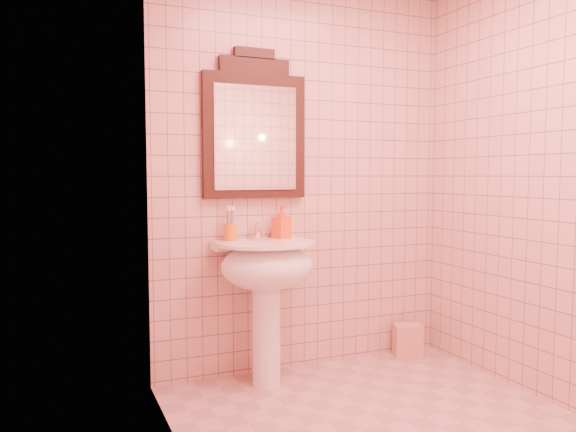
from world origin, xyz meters
name	(u,v)px	position (x,y,z in m)	size (l,w,h in m)	color
back_wall	(305,176)	(0.00, 1.10, 1.25)	(2.00, 0.02, 2.50)	#CF9F90
pedestal_sink	(267,276)	(-0.35, 0.87, 0.66)	(0.58, 0.58, 0.86)	white
faucet	(259,230)	(-0.35, 1.01, 0.92)	(0.04, 0.16, 0.11)	white
mirror	(255,130)	(-0.35, 1.07, 1.53)	(0.65, 0.06, 0.91)	black
toothbrush_cup	(231,232)	(-0.53, 1.02, 0.92)	(0.08, 0.08, 0.18)	orange
soap_dispenser	(281,222)	(-0.20, 1.01, 0.96)	(0.09, 0.09, 0.20)	#E74E13
towel	(408,341)	(0.73, 0.97, 0.11)	(0.19, 0.12, 0.23)	#EFB68D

